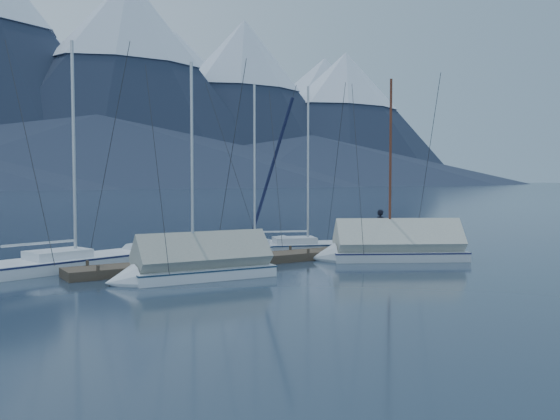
# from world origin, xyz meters

# --- Properties ---
(ground) EXTENTS (1000.00, 1000.00, 0.00)m
(ground) POSITION_xyz_m (0.00, 0.00, 0.00)
(ground) COLOR #15202F
(ground) RESTS_ON ground
(dock) EXTENTS (18.00, 1.50, 0.54)m
(dock) POSITION_xyz_m (0.00, 2.00, 0.11)
(dock) COLOR #382D23
(dock) RESTS_ON ground
(mooring_posts) EXTENTS (15.12, 1.52, 0.35)m
(mooring_posts) POSITION_xyz_m (-0.50, 2.00, 0.35)
(mooring_posts) COLOR #382D23
(mooring_posts) RESTS_ON ground
(sailboat_open_left) EXTENTS (7.71, 3.99, 9.81)m
(sailboat_open_left) POSITION_xyz_m (-7.46, 4.72, 0.17)
(sailboat_open_left) COLOR silver
(sailboat_open_left) RESTS_ON ground
(sailboat_open_mid) EXTENTS (6.84, 4.16, 8.76)m
(sailboat_open_mid) POSITION_xyz_m (0.71, 4.83, 0.15)
(sailboat_open_mid) COLOR silver
(sailboat_open_mid) RESTS_ON ground
(sailboat_open_right) EXTENTS (6.88, 4.11, 8.80)m
(sailboat_open_right) POSITION_xyz_m (3.38, 3.91, 0.15)
(sailboat_open_right) COLOR silver
(sailboat_open_right) RESTS_ON ground
(sailboat_covered_near) EXTENTS (6.85, 5.00, 8.72)m
(sailboat_covered_near) POSITION_xyz_m (4.09, -0.24, 0.43)
(sailboat_covered_near) COLOR silver
(sailboat_covered_near) RESTS_ON ground
(sailboat_covered_far) EXTENTS (6.07, 2.53, 8.36)m
(sailboat_covered_far) POSITION_xyz_m (-5.23, -0.25, 0.41)
(sailboat_covered_far) COLOR white
(sailboat_covered_far) RESTS_ON ground
(person) EXTENTS (0.42, 0.63, 1.70)m
(person) POSITION_xyz_m (6.02, 2.26, 1.19)
(person) COLOR black
(person) RESTS_ON dock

